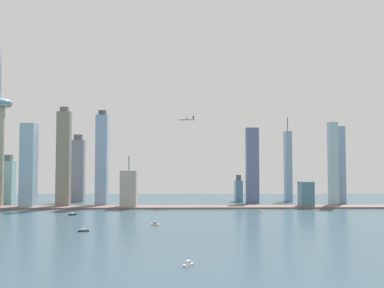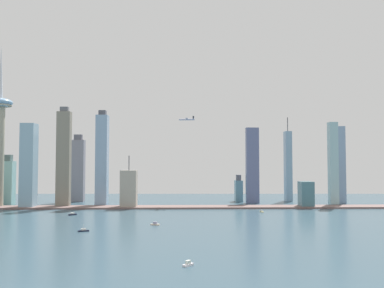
{
  "view_description": "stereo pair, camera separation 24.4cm",
  "coord_description": "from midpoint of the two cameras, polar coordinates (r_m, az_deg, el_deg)",
  "views": [
    {
      "loc": [
        28.21,
        -218.14,
        78.88
      ],
      "look_at": [
        42.29,
        458.17,
        110.41
      ],
      "focal_mm": 37.16,
      "sensor_mm": 36.0,
      "label": 1
    },
    {
      "loc": [
        28.46,
        -218.14,
        78.88
      ],
      "look_at": [
        42.29,
        458.17,
        110.41
      ],
      "focal_mm": 37.16,
      "sensor_mm": 36.0,
      "label": 2
    }
  ],
  "objects": [
    {
      "name": "airplane",
      "position": [
        753.2,
        -0.75,
        3.56
      ],
      "size": [
        29.88,
        26.56,
        8.19
      ],
      "rotation": [
        0.0,
        0.0,
        3.03
      ],
      "color": "#B3B4CE"
    },
    {
      "name": "boat_3",
      "position": [
        511.8,
        -5.31,
        -11.36
      ],
      "size": [
        12.24,
        6.36,
        4.13
      ],
      "rotation": [
        0.0,
        0.0,
        6.0
      ],
      "color": "beige",
      "rests_on": "ground"
    },
    {
      "name": "boat_5",
      "position": [
        480.77,
        -15.31,
        -11.86
      ],
      "size": [
        12.83,
        7.53,
        8.01
      ],
      "rotation": [
        0.0,
        0.0,
        0.36
      ],
      "color": "black",
      "rests_on": "ground"
    },
    {
      "name": "skyscraper_4",
      "position": [
        742.41,
        -17.93,
        -1.96
      ],
      "size": [
        23.59,
        14.53,
        178.3
      ],
      "color": "gray",
      "rests_on": "ground"
    },
    {
      "name": "boat_0",
      "position": [
        629.73,
        -16.76,
        -9.62
      ],
      "size": [
        10.92,
        11.83,
        3.76
      ],
      "rotation": [
        0.0,
        0.0,
        0.87
      ],
      "color": "black",
      "rests_on": "ground"
    },
    {
      "name": "skyscraper_7",
      "position": [
        701.17,
        -9.05,
        -6.41
      ],
      "size": [
        27.57,
        25.35,
        90.77
      ],
      "color": "#A79D8E",
      "rests_on": "ground"
    },
    {
      "name": "boat_7",
      "position": [
        648.24,
        9.98,
        -9.51
      ],
      "size": [
        4.96,
        10.28,
        3.26
      ],
      "rotation": [
        0.0,
        0.0,
        4.86
      ],
      "color": "beige",
      "rests_on": "ground"
    },
    {
      "name": "skyscraper_11",
      "position": [
        841.4,
        -16.06,
        -3.55
      ],
      "size": [
        26.24,
        16.67,
        135.76
      ],
      "color": "gray",
      "rests_on": "ground"
    },
    {
      "name": "skyscraper_3",
      "position": [
        741.31,
        -12.77,
        -2.19
      ],
      "size": [
        20.83,
        21.67,
        174.0
      ],
      "color": "#83A2C1",
      "rests_on": "ground"
    },
    {
      "name": "skyscraper_5",
      "position": [
        823.49,
        20.42,
        -2.8
      ],
      "size": [
        17.87,
        18.99,
        149.03
      ],
      "color": "#7B93B0",
      "rests_on": "ground"
    },
    {
      "name": "skyscraper_9",
      "position": [
        746.96,
        -22.39,
        -2.89
      ],
      "size": [
        23.63,
        25.07,
        146.83
      ],
      "color": "#87ABBF",
      "rests_on": "ground"
    },
    {
      "name": "skyscraper_6",
      "position": [
        730.0,
        16.06,
        -6.98
      ],
      "size": [
        22.5,
        25.82,
        45.44
      ],
      "color": "slate",
      "rests_on": "ground"
    },
    {
      "name": "skyscraper_0",
      "position": [
        784.02,
        8.66,
        -3.04
      ],
      "size": [
        24.86,
        13.13,
        146.84
      ],
      "color": "slate",
      "rests_on": "ground"
    },
    {
      "name": "skyscraper_1",
      "position": [
        814.66,
        6.71,
        -6.54
      ],
      "size": [
        14.36,
        25.55,
        53.97
      ],
      "color": "#588797",
      "rests_on": "ground"
    },
    {
      "name": "skyscraper_10",
      "position": [
        772.8,
        19.6,
        -2.69
      ],
      "size": [
        15.64,
        14.07,
        152.9
      ],
      "color": "#92BABF",
      "rests_on": "ground"
    },
    {
      "name": "skyscraper_2",
      "position": [
        840.15,
        13.62,
        -3.09
      ],
      "size": [
        13.02,
        19.7,
        171.88
      ],
      "color": "#7FA0B9",
      "rests_on": "ground"
    },
    {
      "name": "skyscraper_8",
      "position": [
        810.32,
        -24.97,
        -4.96
      ],
      "size": [
        24.07,
        18.85,
        93.06
      ],
      "color": "#81B2AE",
      "rests_on": "ground"
    },
    {
      "name": "boat_4",
      "position": [
        316.3,
        -0.54,
        -16.83
      ],
      "size": [
        8.83,
        9.34,
        4.17
      ],
      "rotation": [
        0.0,
        0.0,
        0.84
      ],
      "color": "white",
      "rests_on": "ground"
    },
    {
      "name": "waterfront_pier",
      "position": [
        699.48,
        -3.53,
        -9.02
      ],
      "size": [
        955.06,
        40.7,
        2.85
      ],
      "primitive_type": "cube",
      "color": "#745B57",
      "rests_on": "ground"
    }
  ]
}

